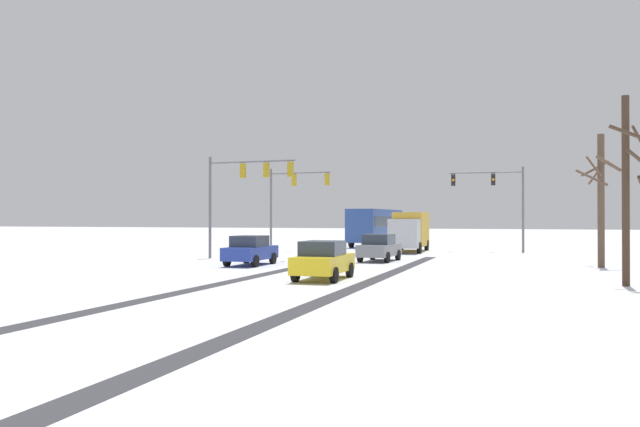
{
  "coord_description": "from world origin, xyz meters",
  "views": [
    {
      "loc": [
        9.7,
        -5.23,
        2.55
      ],
      "look_at": [
        0.0,
        23.95,
        2.8
      ],
      "focal_mm": 34.78,
      "sensor_mm": 36.0,
      "label": 1
    }
  ],
  "objects_px": {
    "traffic_signal_far_right": "(497,192)",
    "car_blue_second": "(250,250)",
    "car_grey_lead": "(379,248)",
    "bare_tree_sidewalk_mid": "(628,185)",
    "box_truck_delivery": "(410,230)",
    "traffic_signal_near_left": "(243,183)",
    "bare_tree_sidewalk_far": "(601,197)",
    "bus_oncoming": "(376,225)",
    "car_yellow_cab_third": "(323,260)",
    "traffic_signal_far_left": "(291,192)"
  },
  "relations": [
    {
      "from": "traffic_signal_far_right",
      "to": "car_blue_second",
      "type": "distance_m",
      "value": 22.45
    },
    {
      "from": "traffic_signal_far_right",
      "to": "car_grey_lead",
      "type": "relative_size",
      "value": 1.55
    },
    {
      "from": "traffic_signal_far_right",
      "to": "car_grey_lead",
      "type": "xyz_separation_m",
      "value": [
        -6.22,
        -13.17,
        -3.81
      ]
    },
    {
      "from": "car_grey_lead",
      "to": "bare_tree_sidewalk_mid",
      "type": "xyz_separation_m",
      "value": [
        11.94,
        -10.42,
        2.98
      ]
    },
    {
      "from": "car_blue_second",
      "to": "box_truck_delivery",
      "type": "relative_size",
      "value": 0.55
    },
    {
      "from": "traffic_signal_near_left",
      "to": "bare_tree_sidewalk_far",
      "type": "relative_size",
      "value": 0.94
    },
    {
      "from": "car_blue_second",
      "to": "traffic_signal_far_right",
      "type": "bearing_deg",
      "value": 56.53
    },
    {
      "from": "bus_oncoming",
      "to": "bare_tree_sidewalk_mid",
      "type": "xyz_separation_m",
      "value": [
        16.84,
        -30.4,
        1.81
      ]
    },
    {
      "from": "car_yellow_cab_third",
      "to": "traffic_signal_far_left",
      "type": "bearing_deg",
      "value": 114.48
    },
    {
      "from": "box_truck_delivery",
      "to": "bare_tree_sidewalk_mid",
      "type": "height_order",
      "value": "bare_tree_sidewalk_mid"
    },
    {
      "from": "traffic_signal_far_left",
      "to": "box_truck_delivery",
      "type": "relative_size",
      "value": 0.87
    },
    {
      "from": "car_blue_second",
      "to": "car_yellow_cab_third",
      "type": "height_order",
      "value": "same"
    },
    {
      "from": "car_blue_second",
      "to": "bare_tree_sidewalk_mid",
      "type": "relative_size",
      "value": 0.58
    },
    {
      "from": "traffic_signal_far_left",
      "to": "car_yellow_cab_third",
      "type": "bearing_deg",
      "value": -65.52
    },
    {
      "from": "traffic_signal_far_right",
      "to": "box_truck_delivery",
      "type": "relative_size",
      "value": 0.87
    },
    {
      "from": "car_blue_second",
      "to": "bare_tree_sidewalk_far",
      "type": "bearing_deg",
      "value": 13.42
    },
    {
      "from": "bus_oncoming",
      "to": "bare_tree_sidewalk_far",
      "type": "height_order",
      "value": "bare_tree_sidewalk_far"
    },
    {
      "from": "bus_oncoming",
      "to": "traffic_signal_far_right",
      "type": "bearing_deg",
      "value": -31.48
    },
    {
      "from": "traffic_signal_far_left",
      "to": "car_grey_lead",
      "type": "height_order",
      "value": "traffic_signal_far_left"
    },
    {
      "from": "traffic_signal_far_right",
      "to": "bare_tree_sidewalk_far",
      "type": "relative_size",
      "value": 0.94
    },
    {
      "from": "car_blue_second",
      "to": "car_yellow_cab_third",
      "type": "xyz_separation_m",
      "value": [
        6.26,
        -6.32,
        0.0
      ]
    },
    {
      "from": "traffic_signal_far_left",
      "to": "car_yellow_cab_third",
      "type": "xyz_separation_m",
      "value": [
        9.46,
        -20.79,
        -3.79
      ]
    },
    {
      "from": "bare_tree_sidewalk_far",
      "to": "car_blue_second",
      "type": "bearing_deg",
      "value": -166.58
    },
    {
      "from": "traffic_signal_far_right",
      "to": "bare_tree_sidewalk_far",
      "type": "xyz_separation_m",
      "value": [
        5.78,
        -14.16,
        -0.93
      ]
    },
    {
      "from": "traffic_signal_far_left",
      "to": "car_blue_second",
      "type": "distance_m",
      "value": 15.3
    },
    {
      "from": "traffic_signal_far_left",
      "to": "bus_oncoming",
      "type": "xyz_separation_m",
      "value": [
        4.29,
        10.79,
        -2.61
      ]
    },
    {
      "from": "traffic_signal_near_left",
      "to": "bare_tree_sidewalk_mid",
      "type": "xyz_separation_m",
      "value": [
        20.5,
        -9.66,
        -0.99
      ]
    },
    {
      "from": "car_grey_lead",
      "to": "car_blue_second",
      "type": "height_order",
      "value": "same"
    },
    {
      "from": "traffic_signal_far_left",
      "to": "car_blue_second",
      "type": "relative_size",
      "value": 1.57
    },
    {
      "from": "car_yellow_cab_third",
      "to": "box_truck_delivery",
      "type": "distance_m",
      "value": 22.67
    },
    {
      "from": "car_blue_second",
      "to": "box_truck_delivery",
      "type": "xyz_separation_m",
      "value": [
        5.84,
        16.33,
        0.82
      ]
    },
    {
      "from": "car_grey_lead",
      "to": "bare_tree_sidewalk_mid",
      "type": "relative_size",
      "value": 0.58
    },
    {
      "from": "traffic_signal_far_right",
      "to": "traffic_signal_far_left",
      "type": "relative_size",
      "value": 1.0
    },
    {
      "from": "car_yellow_cab_third",
      "to": "traffic_signal_near_left",
      "type": "bearing_deg",
      "value": 129.2
    },
    {
      "from": "car_blue_second",
      "to": "bare_tree_sidewalk_far",
      "type": "xyz_separation_m",
      "value": [
        17.98,
        4.29,
        2.87
      ]
    },
    {
      "from": "traffic_signal_near_left",
      "to": "traffic_signal_far_right",
      "type": "relative_size",
      "value": 1.0
    },
    {
      "from": "traffic_signal_near_left",
      "to": "bare_tree_sidewalk_mid",
      "type": "relative_size",
      "value": 0.9
    },
    {
      "from": "traffic_signal_far_left",
      "to": "box_truck_delivery",
      "type": "distance_m",
      "value": 9.7
    },
    {
      "from": "car_yellow_cab_third",
      "to": "box_truck_delivery",
      "type": "xyz_separation_m",
      "value": [
        -0.42,
        22.65,
        0.82
      ]
    },
    {
      "from": "box_truck_delivery",
      "to": "bare_tree_sidewalk_far",
      "type": "distance_m",
      "value": 17.22
    },
    {
      "from": "box_truck_delivery",
      "to": "traffic_signal_far_right",
      "type": "bearing_deg",
      "value": 18.46
    },
    {
      "from": "box_truck_delivery",
      "to": "car_grey_lead",
      "type": "bearing_deg",
      "value": -89.24
    },
    {
      "from": "traffic_signal_far_left",
      "to": "bare_tree_sidewalk_mid",
      "type": "bearing_deg",
      "value": -42.87
    },
    {
      "from": "traffic_signal_far_right",
      "to": "box_truck_delivery",
      "type": "distance_m",
      "value": 7.34
    },
    {
      "from": "bus_oncoming",
      "to": "box_truck_delivery",
      "type": "xyz_separation_m",
      "value": [
        4.76,
        -8.93,
        -0.36
      ]
    },
    {
      "from": "traffic_signal_near_left",
      "to": "car_blue_second",
      "type": "relative_size",
      "value": 1.57
    },
    {
      "from": "car_blue_second",
      "to": "car_grey_lead",
      "type": "bearing_deg",
      "value": 41.45
    },
    {
      "from": "traffic_signal_near_left",
      "to": "car_blue_second",
      "type": "xyz_separation_m",
      "value": [
        2.58,
        -4.52,
        -3.97
      ]
    },
    {
      "from": "traffic_signal_near_left",
      "to": "bus_oncoming",
      "type": "distance_m",
      "value": 21.25
    },
    {
      "from": "car_blue_second",
      "to": "box_truck_delivery",
      "type": "height_order",
      "value": "box_truck_delivery"
    }
  ]
}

